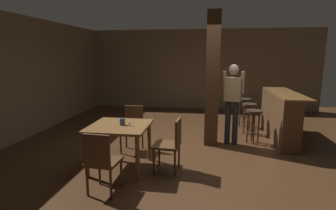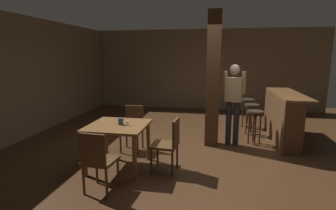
% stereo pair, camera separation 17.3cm
% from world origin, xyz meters
% --- Properties ---
extents(ground_plane, '(10.80, 10.80, 0.00)m').
position_xyz_m(ground_plane, '(0.00, 0.00, 0.00)').
color(ground_plane, '#422816').
extents(wall_back, '(8.00, 0.10, 2.80)m').
position_xyz_m(wall_back, '(0.00, 4.50, 1.40)').
color(wall_back, '#756047').
rests_on(wall_back, ground_plane).
extents(wall_left, '(0.10, 9.00, 2.80)m').
position_xyz_m(wall_left, '(-4.00, 0.00, 1.40)').
color(wall_left, '#756047').
rests_on(wall_left, ground_plane).
extents(pillar, '(0.28, 0.28, 2.80)m').
position_xyz_m(pillar, '(0.30, 0.62, 1.40)').
color(pillar, '#422816').
rests_on(pillar, ground_plane).
extents(dining_table, '(0.97, 0.97, 0.76)m').
position_xyz_m(dining_table, '(-1.24, -0.88, 0.64)').
color(dining_table, brown).
rests_on(dining_table, ground_plane).
extents(chair_east, '(0.45, 0.45, 0.89)m').
position_xyz_m(chair_east, '(-0.37, -0.88, 0.51)').
color(chair_east, '#4C3319').
rests_on(chair_east, ground_plane).
extents(chair_south, '(0.45, 0.45, 0.89)m').
position_xyz_m(chair_south, '(-1.21, -1.75, 0.51)').
color(chair_south, '#4C3319').
rests_on(chair_south, ground_plane).
extents(chair_north, '(0.42, 0.42, 0.89)m').
position_xyz_m(chair_north, '(-1.27, 0.00, 0.51)').
color(chair_north, '#4C3319').
rests_on(chair_north, ground_plane).
extents(napkin_cup, '(0.09, 0.09, 0.11)m').
position_xyz_m(napkin_cup, '(-1.19, -0.87, 0.82)').
color(napkin_cup, '#33475B').
rests_on(napkin_cup, dining_table).
extents(salt_shaker, '(0.03, 0.03, 0.08)m').
position_xyz_m(salt_shaker, '(-1.06, -0.91, 0.80)').
color(salt_shaker, silver).
rests_on(salt_shaker, dining_table).
extents(standing_person, '(0.47, 0.28, 1.72)m').
position_xyz_m(standing_person, '(0.73, 0.67, 1.00)').
color(standing_person, tan).
rests_on(standing_person, ground_plane).
extents(bar_counter, '(0.56, 2.09, 1.08)m').
position_xyz_m(bar_counter, '(1.85, 1.23, 0.55)').
color(bar_counter, brown).
rests_on(bar_counter, ground_plane).
extents(bar_stool_near, '(0.36, 0.36, 0.74)m').
position_xyz_m(bar_stool_near, '(1.21, 0.81, 0.56)').
color(bar_stool_near, '#2D2319').
rests_on(bar_stool_near, ground_plane).
extents(bar_stool_mid, '(0.34, 0.34, 0.75)m').
position_xyz_m(bar_stool_mid, '(1.23, 1.51, 0.56)').
color(bar_stool_mid, '#2D2319').
rests_on(bar_stool_mid, ground_plane).
extents(bar_stool_far, '(0.35, 0.35, 0.77)m').
position_xyz_m(bar_stool_far, '(1.21, 2.19, 0.57)').
color(bar_stool_far, '#2D2319').
rests_on(bar_stool_far, ground_plane).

